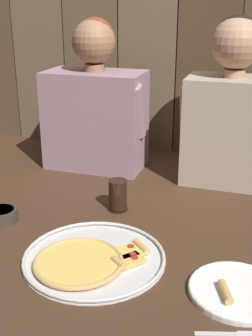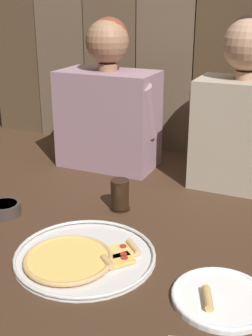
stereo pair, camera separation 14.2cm
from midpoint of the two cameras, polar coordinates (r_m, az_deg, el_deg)
name	(u,v)px [view 1 (the left image)]	position (r m, az deg, el deg)	size (l,w,h in m)	color
ground_plane	(117,232)	(1.41, -4.05, -8.33)	(3.20, 3.20, 0.00)	#422B1C
pizza_tray	(90,259)	(1.27, -7.94, -11.67)	(0.40, 0.40, 0.03)	silver
dinner_plate	(237,291)	(1.16, 10.66, -15.45)	(0.24, 0.24, 0.03)	white
drinking_glass	(118,195)	(1.53, -3.73, -3.60)	(0.07, 0.07, 0.11)	black
dipping_bowl	(1,214)	(1.54, -18.46, -5.78)	(0.11, 0.11, 0.04)	#3D332D
table_knife	(231,334)	(1.04, 9.40, -20.57)	(0.15, 0.06, 0.01)	silver
diner_left	(95,105)	(1.87, -6.19, 8.08)	(0.45, 0.23, 0.62)	gray
diner_right	(231,109)	(1.72, 11.16, 7.48)	(0.38, 0.23, 0.64)	#B2A38E
wooden_backdrop_wall	(178,28)	(2.03, 4.67, 17.58)	(2.19, 0.03, 1.14)	brown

